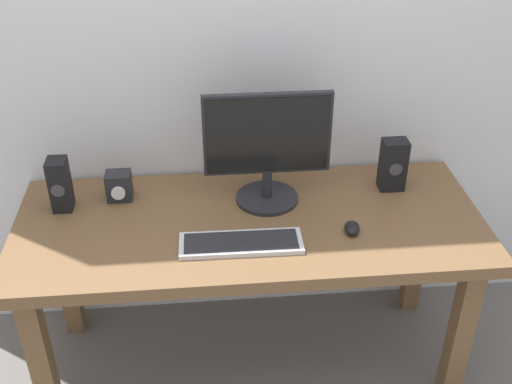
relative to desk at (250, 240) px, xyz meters
The scene contains 8 objects.
ground_plane 0.63m from the desk, ahead, with size 6.00×6.00×0.00m, color slate.
desk is the anchor object (origin of this frame).
monitor 0.36m from the desk, 60.29° to the left, with size 0.47×0.24×0.44m.
keyboard_primary 0.19m from the desk, 105.70° to the right, with size 0.43×0.15×0.02m.
mouse 0.39m from the desk, 17.17° to the right, with size 0.05×0.08×0.04m, color black.
speaker_right 0.64m from the desk, 16.59° to the left, with size 0.10×0.08×0.21m.
speaker_left 0.74m from the desk, 168.13° to the left, with size 0.07×0.09×0.21m.
audio_controller 0.54m from the desk, 158.36° to the left, with size 0.10×0.09×0.11m.
Camera 1 is at (-0.16, -1.91, 2.05)m, focal length 44.35 mm.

